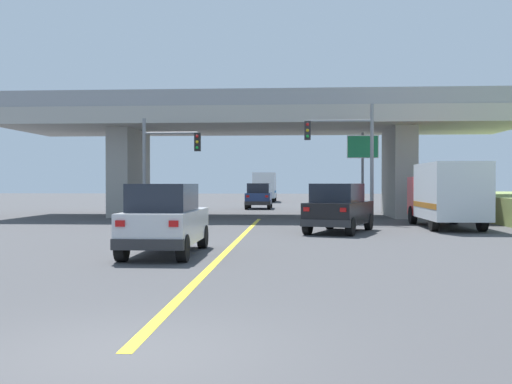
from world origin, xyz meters
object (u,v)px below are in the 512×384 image
object	(u,v)px
traffic_signal_farside	(164,157)
traffic_signal_nearside	(350,149)
box_truck	(447,194)
semi_truck_distant	(265,187)
sedan_oncoming	(259,196)
suv_lead	(165,219)
highway_sign	(363,155)
suv_crossing	(339,208)

from	to	relation	value
traffic_signal_farside	traffic_signal_nearside	bearing A→B (deg)	-3.01
box_truck	semi_truck_distant	distance (m)	39.29
box_truck	traffic_signal_farside	xyz separation A→B (m)	(-13.76, 3.57, 1.86)
box_truck	traffic_signal_nearside	world-z (taller)	traffic_signal_nearside
box_truck	sedan_oncoming	xyz separation A→B (m)	(-9.73, 20.14, -0.54)
suv_lead	traffic_signal_nearside	xyz separation A→B (m)	(6.44, 14.05, 2.78)
sedan_oncoming	highway_sign	size ratio (longest dim) A/B	0.88
suv_crossing	semi_truck_distant	distance (m)	41.11
traffic_signal_nearside	box_truck	bearing A→B (deg)	-36.80
traffic_signal_nearside	traffic_signal_farside	world-z (taller)	traffic_signal_nearside
box_truck	sedan_oncoming	distance (m)	22.37
suv_lead	semi_truck_distant	size ratio (longest dim) A/B	0.64
suv_crossing	highway_sign	size ratio (longest dim) A/B	0.98
sedan_oncoming	semi_truck_distant	world-z (taller)	semi_truck_distant
sedan_oncoming	highway_sign	distance (m)	15.82
sedan_oncoming	traffic_signal_nearside	bearing A→B (deg)	-71.74
suv_lead	semi_truck_distant	xyz separation A→B (m)	(0.40, 48.95, 0.63)
traffic_signal_farside	suv_crossing	bearing A→B (deg)	-36.28
highway_sign	suv_crossing	bearing A→B (deg)	-102.37
highway_sign	semi_truck_distant	world-z (taller)	highway_sign
highway_sign	box_truck	bearing A→B (deg)	-62.58
suv_lead	highway_sign	bearing A→B (deg)	66.41
traffic_signal_nearside	traffic_signal_farside	xyz separation A→B (m)	(-9.66, 0.51, -0.37)
box_truck	traffic_signal_farside	size ratio (longest dim) A/B	1.26
suv_crossing	box_truck	world-z (taller)	box_truck
suv_lead	highway_sign	distance (m)	18.72
box_truck	traffic_signal_nearside	distance (m)	5.58
traffic_signal_nearside	semi_truck_distant	size ratio (longest dim) A/B	0.85
suv_crossing	semi_truck_distant	world-z (taller)	semi_truck_distant
highway_sign	sedan_oncoming	bearing A→B (deg)	115.08
traffic_signal_nearside	traffic_signal_farside	size ratio (longest dim) A/B	1.11
traffic_signal_nearside	sedan_oncoming	bearing A→B (deg)	108.26
highway_sign	suv_lead	bearing A→B (deg)	-113.59
box_truck	semi_truck_distant	xyz separation A→B (m)	(-10.14, 37.96, 0.09)
box_truck	sedan_oncoming	size ratio (longest dim) A/B	1.60
traffic_signal_farside	highway_sign	xyz separation A→B (m)	(10.65, 2.43, 0.18)
sedan_oncoming	traffic_signal_nearside	world-z (taller)	traffic_signal_nearside
suv_lead	traffic_signal_nearside	distance (m)	15.71
suv_lead	sedan_oncoming	size ratio (longest dim) A/B	1.06
box_truck	traffic_signal_farside	world-z (taller)	traffic_signal_farside
box_truck	traffic_signal_nearside	bearing A→B (deg)	143.20
sedan_oncoming	traffic_signal_nearside	distance (m)	18.19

